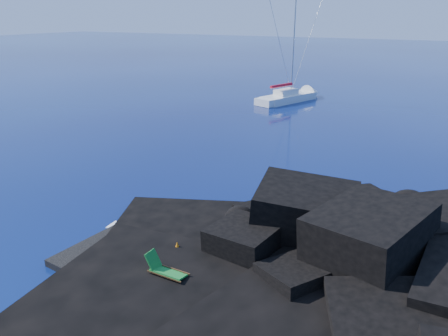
% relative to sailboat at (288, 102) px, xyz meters
% --- Properties ---
extents(ground, '(400.00, 400.00, 0.00)m').
position_rel_sailboat_xyz_m(ground, '(3.95, -41.73, 0.00)').
color(ground, '#030532').
rests_on(ground, ground).
extents(headland, '(24.00, 24.00, 3.60)m').
position_rel_sailboat_xyz_m(headland, '(16.95, -38.73, 0.00)').
color(headland, black).
rests_on(headland, ground).
extents(beach, '(9.08, 6.86, 0.70)m').
position_rel_sailboat_xyz_m(beach, '(8.45, -41.23, 0.00)').
color(beach, black).
rests_on(beach, ground).
extents(surf_foam, '(10.00, 8.00, 0.06)m').
position_rel_sailboat_xyz_m(surf_foam, '(8.95, -36.73, 0.00)').
color(surf_foam, white).
rests_on(surf_foam, ground).
extents(sailboat, '(7.15, 13.53, 14.01)m').
position_rel_sailboat_xyz_m(sailboat, '(0.00, 0.00, 0.00)').
color(sailboat, white).
rests_on(sailboat, ground).
extents(deck_chair, '(1.84, 0.84, 1.25)m').
position_rel_sailboat_xyz_m(deck_chair, '(10.03, -42.38, 0.98)').
color(deck_chair, '#1A772B').
rests_on(deck_chair, beach).
extents(towel, '(2.13, 1.36, 0.05)m').
position_rel_sailboat_xyz_m(towel, '(10.39, -42.54, 0.38)').
color(towel, silver).
rests_on(towel, beach).
extents(sunbather, '(1.62, 0.73, 0.21)m').
position_rel_sailboat_xyz_m(sunbather, '(10.39, -42.54, 0.51)').
color(sunbather, tan).
rests_on(sunbather, towel).
extents(marker_cone, '(0.42, 0.42, 0.54)m').
position_rel_sailboat_xyz_m(marker_cone, '(9.02, -40.20, 0.62)').
color(marker_cone, orange).
rests_on(marker_cone, beach).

